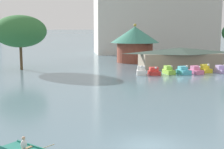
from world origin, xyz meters
The scene contains 12 objects.
ground_plane centered at (0.00, 0.00, 0.00)m, with size 2000.00×2000.00×0.00m, color slate.
pedal_boat_white centered at (7.40, 32.60, 0.60)m, with size 1.91×2.47×1.74m.
pedal_boat_red centered at (9.60, 32.44, 0.51)m, with size 1.69×2.33×1.49m.
pedal_boat_lime centered at (12.37, 33.02, 0.55)m, with size 1.58×3.02×1.60m.
pedal_boat_cyan centered at (14.77, 32.21, 0.55)m, with size 2.08×2.77×1.69m.
pedal_boat_pink centered at (17.13, 32.46, 0.53)m, with size 2.04×2.78×1.48m.
pedal_boat_yellow centered at (19.47, 33.77, 0.58)m, with size 1.77×2.43×1.69m.
pedal_boat_lavender centered at (21.91, 32.86, 0.53)m, with size 1.90×2.53×1.66m.
boathouse centered at (17.27, 40.86, 2.11)m, with size 17.00×6.75×4.03m.
green_roof_pavilion centered at (10.66, 52.51, 4.69)m, with size 11.11×11.11×8.87m.
shoreline_tree_tall_left centered at (-13.65, 42.51, 7.27)m, with size 9.89×9.89×10.30m.
background_building_block centered at (22.89, 78.25, 13.79)m, with size 38.06×13.29×27.53m.
Camera 1 is at (-5.67, -20.65, 8.07)m, focal length 51.92 mm.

